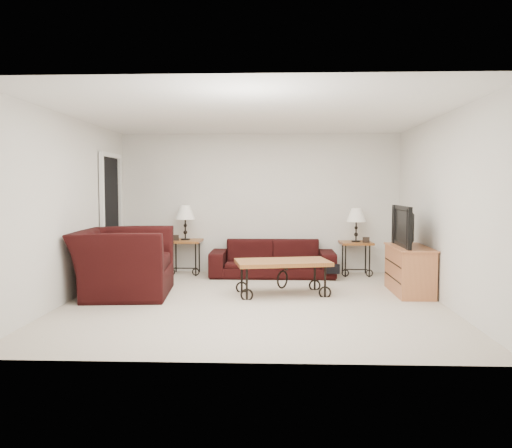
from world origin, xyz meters
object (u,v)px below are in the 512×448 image
at_px(side_table_right, 356,258).
at_px(armchair, 124,262).
at_px(tv_stand, 409,270).
at_px(lamp_right, 356,225).
at_px(coffee_table, 282,277).
at_px(side_table_left, 186,257).
at_px(television, 409,226).
at_px(sofa, 273,258).
at_px(backpack, 331,265).
at_px(lamp_left, 185,223).

relative_size(side_table_right, armchair, 0.41).
relative_size(armchair, tv_stand, 1.27).
xyz_separation_m(side_table_right, lamp_right, (0.00, 0.00, 0.59)).
distance_m(coffee_table, tv_stand, 1.85).
relative_size(side_table_left, side_table_right, 1.04).
bearing_deg(television, sofa, -125.00).
distance_m(armchair, television, 4.13).
distance_m(side_table_left, backpack, 2.57).
bearing_deg(side_table_right, backpack, -134.47).
bearing_deg(lamp_right, television, -71.64).
bearing_deg(sofa, side_table_left, 173.36).
relative_size(side_table_left, television, 0.60).
relative_size(coffee_table, armchair, 0.91).
bearing_deg(coffee_table, lamp_right, 53.05).
xyz_separation_m(coffee_table, tv_stand, (1.84, 0.17, 0.10)).
distance_m(side_table_left, coffee_table, 2.43).
relative_size(coffee_table, backpack, 2.68).
bearing_deg(lamp_left, sofa, -6.64).
distance_m(side_table_left, television, 3.91).
relative_size(armchair, backpack, 2.95).
relative_size(side_table_left, lamp_right, 1.04).
bearing_deg(lamp_left, lamp_right, -0.00).
xyz_separation_m(side_table_left, coffee_table, (1.70, -1.73, -0.06)).
bearing_deg(side_table_right, lamp_left, 180.00).
distance_m(sofa, backpack, 1.03).
height_order(side_table_right, television, television).
bearing_deg(tv_stand, backpack, 133.27).
distance_m(sofa, tv_stand, 2.43).
xyz_separation_m(television, backpack, (-1.00, 1.08, -0.73)).
distance_m(side_table_right, backpack, 0.68).
bearing_deg(lamp_left, side_table_left, 0.00).
height_order(sofa, lamp_left, lamp_left).
xyz_separation_m(side_table_left, lamp_left, (0.00, 0.00, 0.61)).
bearing_deg(tv_stand, television, 180.00).
height_order(lamp_right, tv_stand, lamp_right).
height_order(lamp_right, television, television).
bearing_deg(sofa, television, -35.00).
distance_m(tv_stand, television, 0.64).
height_order(side_table_left, lamp_right, lamp_right).
distance_m(side_table_right, tv_stand, 1.65).
xyz_separation_m(side_table_right, tv_stand, (0.54, -1.56, 0.05)).
distance_m(side_table_left, lamp_left, 0.61).
relative_size(tv_stand, television, 1.12).
height_order(lamp_left, tv_stand, lamp_left).
relative_size(lamp_left, lamp_right, 1.04).
distance_m(television, backpack, 1.64).
relative_size(side_table_right, tv_stand, 0.52).
height_order(coffee_table, television, television).
bearing_deg(side_table_left, lamp_left, 0.00).
xyz_separation_m(side_table_right, armchair, (-3.57, -1.85, 0.18)).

